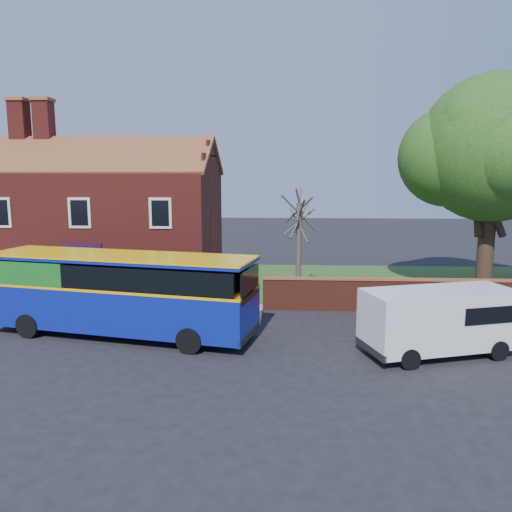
{
  "coord_description": "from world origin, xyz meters",
  "views": [
    {
      "loc": [
        2.9,
        -16.4,
        6.4
      ],
      "look_at": [
        1.77,
        5.0,
        2.94
      ],
      "focal_mm": 35.0,
      "sensor_mm": 36.0,
      "label": 1
    }
  ],
  "objects": [
    {
      "name": "ground",
      "position": [
        0.0,
        0.0,
        0.0
      ],
      "size": [
        120.0,
        120.0,
        0.0
      ],
      "primitive_type": "plane",
      "color": "black",
      "rests_on": "ground"
    },
    {
      "name": "pavement",
      "position": [
        -7.0,
        5.75,
        0.06
      ],
      "size": [
        18.0,
        3.5,
        0.12
      ],
      "primitive_type": "cube",
      "color": "gray",
      "rests_on": "ground"
    },
    {
      "name": "kerb",
      "position": [
        -7.0,
        4.0,
        0.07
      ],
      "size": [
        18.0,
        0.15,
        0.14
      ],
      "primitive_type": "cube",
      "color": "slate",
      "rests_on": "ground"
    },
    {
      "name": "grass_strip",
      "position": [
        13.0,
        13.0,
        0.02
      ],
      "size": [
        26.0,
        12.0,
        0.04
      ],
      "primitive_type": "cube",
      "color": "#426B28",
      "rests_on": "ground"
    },
    {
      "name": "shop_building",
      "position": [
        -7.02,
        11.5,
        3.41
      ],
      "size": [
        12.3,
        8.13,
        10.5
      ],
      "color": "maroon",
      "rests_on": "ground"
    },
    {
      "name": "boundary_wall",
      "position": [
        13.0,
        7.0,
        0.81
      ],
      "size": [
        22.0,
        0.38,
        1.6
      ],
      "color": "maroon",
      "rests_on": "ground"
    },
    {
      "name": "bus",
      "position": [
        -3.88,
        2.84,
        1.87
      ],
      "size": [
        11.17,
        4.96,
        3.3
      ],
      "rotation": [
        0.0,
        0.0,
        -0.21
      ],
      "color": "#0D1C96",
      "rests_on": "ground"
    },
    {
      "name": "van_near",
      "position": [
        8.57,
        1.17,
        1.33
      ],
      "size": [
        5.81,
        3.64,
        2.38
      ],
      "rotation": [
        0.0,
        0.0,
        0.29
      ],
      "color": "white",
      "rests_on": "ground"
    },
    {
      "name": "large_tree",
      "position": [
        13.6,
        10.1,
        7.52
      ],
      "size": [
        9.42,
        7.45,
        11.48
      ],
      "color": "black",
      "rests_on": "ground"
    },
    {
      "name": "bare_tree",
      "position": [
        3.78,
        9.57,
        2.8
      ],
      "size": [
        2.05,
        2.44,
        5.47
      ],
      "color": "#4C4238",
      "rests_on": "ground"
    }
  ]
}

